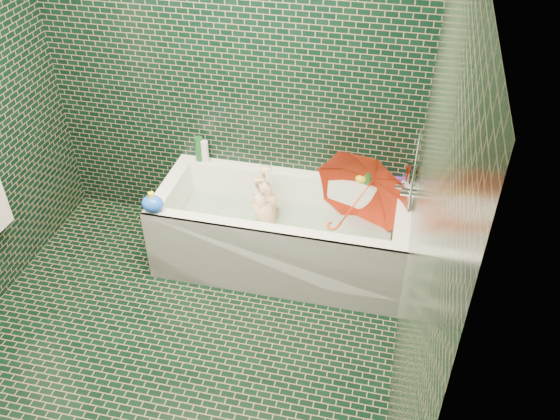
% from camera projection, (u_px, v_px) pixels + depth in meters
% --- Properties ---
extents(floor, '(2.80, 2.80, 0.00)m').
position_uv_depth(floor, '(171.00, 360.00, 3.56)').
color(floor, black).
rests_on(floor, ground).
extents(wall_back, '(2.80, 0.00, 2.80)m').
position_uv_depth(wall_back, '(228.00, 71.00, 3.89)').
color(wall_back, black).
rests_on(wall_back, floor).
extents(wall_right, '(0.00, 2.80, 2.80)m').
position_uv_depth(wall_right, '(420.00, 230.00, 2.57)').
color(wall_right, black).
rests_on(wall_right, floor).
extents(bathtub, '(1.70, 0.75, 0.55)m').
position_uv_depth(bathtub, '(281.00, 239.00, 4.13)').
color(bathtub, white).
rests_on(bathtub, floor).
extents(bath_mat, '(1.35, 0.47, 0.01)m').
position_uv_depth(bath_mat, '(282.00, 244.00, 4.18)').
color(bath_mat, '#42D42A').
rests_on(bath_mat, bathtub).
extents(water, '(1.48, 0.53, 0.00)m').
position_uv_depth(water, '(282.00, 228.00, 4.09)').
color(water, silver).
rests_on(water, bathtub).
extents(faucet, '(0.18, 0.19, 0.55)m').
position_uv_depth(faucet, '(410.00, 188.00, 3.65)').
color(faucet, silver).
rests_on(faucet, wall_right).
extents(child, '(0.84, 0.39, 0.28)m').
position_uv_depth(child, '(268.00, 222.00, 4.13)').
color(child, beige).
rests_on(child, bathtub).
extents(umbrella, '(0.92, 0.89, 0.74)m').
position_uv_depth(umbrella, '(356.00, 203.00, 3.88)').
color(umbrella, red).
rests_on(umbrella, bathtub).
extents(soap_bottle_a, '(0.12, 0.12, 0.28)m').
position_uv_depth(soap_bottle_a, '(407.00, 186.00, 4.05)').
color(soap_bottle_a, white).
rests_on(soap_bottle_a, bathtub).
extents(soap_bottle_b, '(0.11, 0.12, 0.20)m').
position_uv_depth(soap_bottle_b, '(398.00, 185.00, 4.07)').
color(soap_bottle_b, '#592079').
rests_on(soap_bottle_b, bathtub).
extents(soap_bottle_c, '(0.18, 0.18, 0.18)m').
position_uv_depth(soap_bottle_c, '(384.00, 183.00, 4.08)').
color(soap_bottle_c, '#154C1F').
rests_on(soap_bottle_c, bathtub).
extents(bottle_right_tall, '(0.07, 0.07, 0.20)m').
position_uv_depth(bottle_right_tall, '(370.00, 172.00, 4.02)').
color(bottle_right_tall, '#154C1F').
rests_on(bottle_right_tall, bathtub).
extents(bottle_right_pump, '(0.07, 0.07, 0.18)m').
position_uv_depth(bottle_right_pump, '(409.00, 175.00, 4.00)').
color(bottle_right_pump, silver).
rests_on(bottle_right_pump, bathtub).
extents(bottle_left_tall, '(0.07, 0.07, 0.19)m').
position_uv_depth(bottle_left_tall, '(199.00, 149.00, 4.26)').
color(bottle_left_tall, '#154C1F').
rests_on(bottle_left_tall, bathtub).
extents(bottle_left_short, '(0.06, 0.06, 0.17)m').
position_uv_depth(bottle_left_short, '(205.00, 152.00, 4.24)').
color(bottle_left_short, white).
rests_on(bottle_left_short, bathtub).
extents(rubber_duck, '(0.11, 0.08, 0.09)m').
position_uv_depth(rubber_duck, '(362.00, 178.00, 4.06)').
color(rubber_duck, yellow).
rests_on(rubber_duck, bathtub).
extents(bath_toy, '(0.16, 0.14, 0.14)m').
position_uv_depth(bath_toy, '(153.00, 203.00, 3.79)').
color(bath_toy, blue).
rests_on(bath_toy, bathtub).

